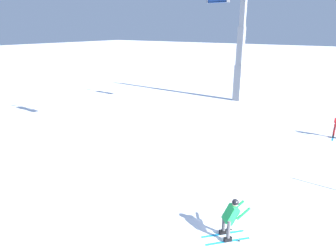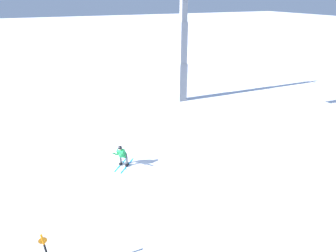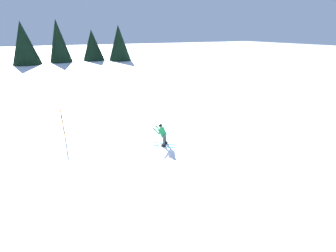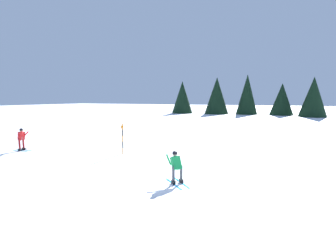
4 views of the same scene
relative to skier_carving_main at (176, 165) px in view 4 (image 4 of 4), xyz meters
name	(u,v)px [view 4 (image 4 of 4)]	position (x,y,z in m)	size (l,w,h in m)	color
ground_plane	(185,176)	(-0.10, -1.03, -0.88)	(260.00, 260.00, 0.00)	white
skier_carving_main	(176,165)	(0.00, 0.00, 0.00)	(1.59, 1.52, 1.65)	#198CCC
trail_marker_pole	(123,138)	(5.81, -4.04, 0.32)	(0.07, 0.28, 2.22)	orange
skier_distant_uphill	(22,138)	(13.54, -1.78, 0.14)	(1.59, 0.72, 1.77)	#198CCC
tree_line_ridge	(243,96)	(3.39, -51.49, 3.52)	(35.64, 8.72, 9.82)	black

